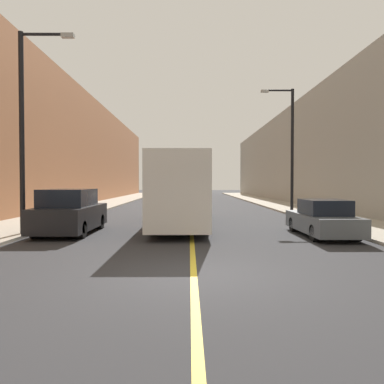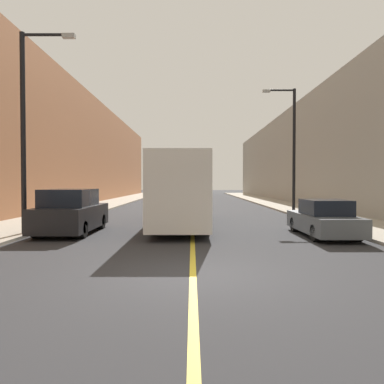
{
  "view_description": "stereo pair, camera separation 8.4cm",
  "coord_description": "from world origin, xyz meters",
  "views": [
    {
      "loc": [
        -0.11,
        -8.59,
        2.14
      ],
      "look_at": [
        0.11,
        19.84,
        1.43
      ],
      "focal_mm": 35.0,
      "sensor_mm": 36.0,
      "label": 1
    },
    {
      "loc": [
        -0.02,
        -8.59,
        2.14
      ],
      "look_at": [
        0.11,
        19.84,
        1.43
      ],
      "focal_mm": 35.0,
      "sensor_mm": 36.0,
      "label": 2
    }
  ],
  "objects": [
    {
      "name": "street_lamp_left",
      "position": [
        -6.6,
        6.38,
        4.6
      ],
      "size": [
        2.21,
        0.24,
        7.99
      ],
      "color": "black",
      "rests_on": "sidewalk_left"
    },
    {
      "name": "parked_suv_left",
      "position": [
        -5.13,
        7.18,
        0.87
      ],
      "size": [
        2.04,
        4.79,
        1.87
      ],
      "color": "black",
      "rests_on": "ground"
    },
    {
      "name": "car_right_near",
      "position": [
        5.24,
        6.28,
        0.67
      ],
      "size": [
        1.77,
        4.53,
        1.47
      ],
      "color": "#51565B",
      "rests_on": "ground"
    },
    {
      "name": "ground_plane",
      "position": [
        0.0,
        0.0,
        0.0
      ],
      "size": [
        200.0,
        200.0,
        0.0
      ],
      "primitive_type": "plane",
      "color": "#2D2D30"
    },
    {
      "name": "bus",
      "position": [
        -0.53,
        10.2,
        1.8
      ],
      "size": [
        2.44,
        11.35,
        3.36
      ],
      "color": "silver",
      "rests_on": "ground"
    },
    {
      "name": "building_row_right",
      "position": [
        12.13,
        30.0,
        4.98
      ],
      "size": [
        4.0,
        72.0,
        9.97
      ],
      "primitive_type": "cube",
      "color": "gray",
      "rests_on": "ground"
    },
    {
      "name": "road_center_line",
      "position": [
        0.0,
        30.0,
        0.0
      ],
      "size": [
        0.16,
        72.0,
        0.01
      ],
      "primitive_type": "cube",
      "color": "gold",
      "rests_on": "ground"
    },
    {
      "name": "street_lamp_right",
      "position": [
        6.6,
        16.31,
        4.73
      ],
      "size": [
        2.21,
        0.24,
        8.25
      ],
      "color": "black",
      "rests_on": "sidewalk_right"
    },
    {
      "name": "sidewalk_left",
      "position": [
        -8.3,
        30.0,
        0.06
      ],
      "size": [
        3.66,
        72.0,
        0.12
      ],
      "primitive_type": "cube",
      "color": "#A89E8C",
      "rests_on": "ground"
    },
    {
      "name": "building_row_left",
      "position": [
        -12.13,
        30.0,
        5.56
      ],
      "size": [
        4.0,
        72.0,
        11.12
      ],
      "primitive_type": "cube",
      "color": "#B2724C",
      "rests_on": "ground"
    },
    {
      "name": "sidewalk_right",
      "position": [
        8.3,
        30.0,
        0.06
      ],
      "size": [
        3.66,
        72.0,
        0.12
      ],
      "primitive_type": "cube",
      "color": "#A89E8C",
      "rests_on": "ground"
    }
  ]
}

